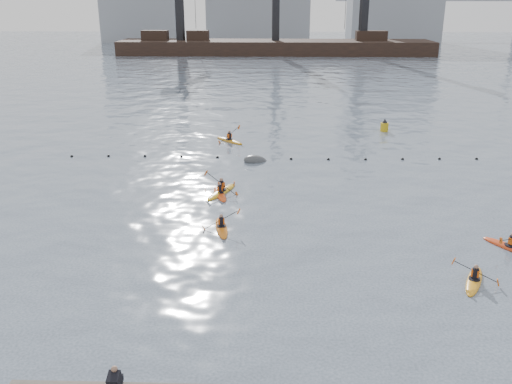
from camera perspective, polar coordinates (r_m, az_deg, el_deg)
ground at (r=23.34m, az=2.92°, el=-12.02°), size 400.00×400.00×0.00m
float_line at (r=44.11m, az=1.75°, el=3.60°), size 33.24×0.73×0.24m
barge_pier at (r=130.26m, az=1.95°, el=15.13°), size 72.00×19.30×29.50m
skyline at (r=170.17m, az=2.83°, el=18.67°), size 141.00×28.00×22.00m
kayaker_0 at (r=30.68m, az=-3.66°, el=-3.70°), size 2.16×3.17×1.26m
kayaker_1 at (r=27.05m, az=21.98°, el=-8.59°), size 1.98×3.07×1.12m
kayaker_2 at (r=35.89m, az=-3.82°, el=-0.16°), size 1.98×3.06×0.97m
kayaker_3 at (r=36.29m, az=-3.65°, el=0.11°), size 2.43×3.65×1.54m
kayaker_4 at (r=31.19m, az=25.25°, el=-5.26°), size 2.40×3.01×1.04m
kayaker_5 at (r=49.51m, az=-2.81°, el=5.48°), size 2.96×3.10×1.45m
mooring_buoy at (r=43.29m, az=-0.05°, el=3.25°), size 2.40×1.81×1.38m
nav_buoy at (r=54.71m, az=13.36°, el=6.68°), size 0.78×0.78×1.41m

